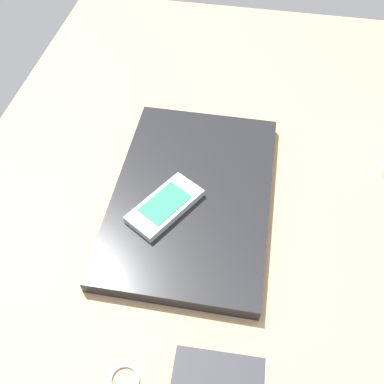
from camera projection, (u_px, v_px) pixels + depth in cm
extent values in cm
cube|color=tan|center=(214.00, 230.00, 65.32)|extent=(120.00, 80.00, 3.00)
cube|color=black|center=(192.00, 196.00, 66.04)|extent=(34.26, 22.79, 2.13)
cube|color=silver|center=(166.00, 203.00, 63.16)|extent=(12.06, 10.16, 1.13)
cube|color=#33A566|center=(166.00, 200.00, 62.67)|extent=(7.91, 7.00, 0.14)
torus|color=silver|center=(124.00, 380.00, 50.59)|extent=(3.52, 3.52, 0.36)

